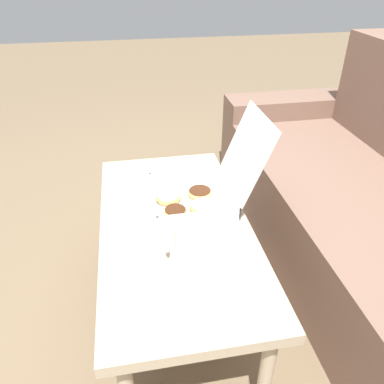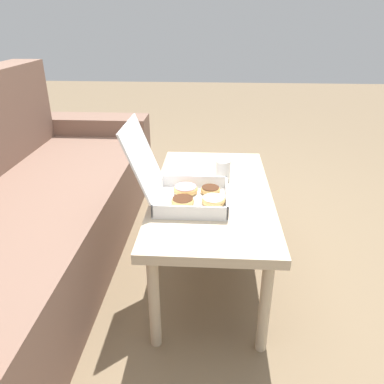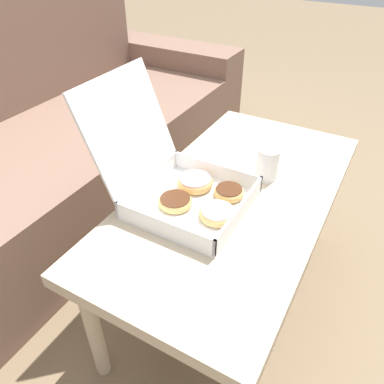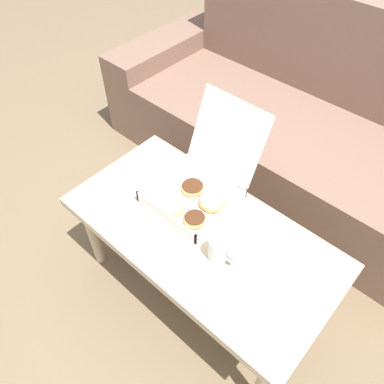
{
  "view_description": "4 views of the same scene",
  "coord_description": "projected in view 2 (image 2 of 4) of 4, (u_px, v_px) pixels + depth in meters",
  "views": [
    {
      "loc": [
        1.08,
        -0.27,
        1.3
      ],
      "look_at": [
        -0.12,
        -0.06,
        0.52
      ],
      "focal_mm": 35.0,
      "sensor_mm": 36.0,
      "label": 1
    },
    {
      "loc": [
        -1.56,
        -0.14,
        1.2
      ],
      "look_at": [
        -0.12,
        -0.06,
        0.52
      ],
      "focal_mm": 35.0,
      "sensor_mm": 36.0,
      "label": 2
    },
    {
      "loc": [
        -0.87,
        -0.48,
        1.15
      ],
      "look_at": [
        -0.12,
        -0.06,
        0.52
      ],
      "focal_mm": 35.0,
      "sensor_mm": 36.0,
      "label": 3
    },
    {
      "loc": [
        0.53,
        -0.78,
        1.61
      ],
      "look_at": [
        -0.12,
        -0.06,
        0.52
      ],
      "focal_mm": 35.0,
      "sensor_mm": 36.0,
      "label": 4
    }
  ],
  "objects": [
    {
      "name": "coffee_table",
      "position": [
        212.0,
        200.0,
        1.75
      ],
      "size": [
        1.06,
        0.54,
        0.47
      ],
      "color": "#C6B293",
      "rests_on": "ground_plane"
    },
    {
      "name": "couch",
      "position": [
        13.0,
        215.0,
        1.85
      ],
      "size": [
        2.44,
        0.85,
        0.94
      ],
      "color": "#7A5B4C",
      "rests_on": "ground_plane"
    },
    {
      "name": "ground_plane",
      "position": [
        182.0,
        272.0,
        1.93
      ],
      "size": [
        12.0,
        12.0,
        0.0
      ],
      "primitive_type": "plane",
      "color": "#756047"
    },
    {
      "name": "pastry_box",
      "position": [
        184.0,
        189.0,
        1.61
      ],
      "size": [
        0.31,
        0.42,
        0.35
      ],
      "color": "white",
      "rests_on": "coffee_table"
    },
    {
      "name": "coffee_mug",
      "position": [
        223.0,
        170.0,
        1.81
      ],
      "size": [
        0.11,
        0.07,
        0.1
      ],
      "color": "white",
      "rests_on": "coffee_table"
    }
  ]
}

